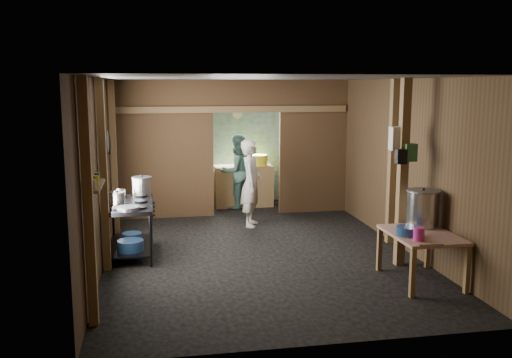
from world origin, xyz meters
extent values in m
cube|color=black|center=(0.00, 0.00, 0.00)|extent=(4.50, 7.00, 0.00)
cube|color=#504D48|center=(0.00, 0.00, 2.60)|extent=(4.50, 7.00, 0.00)
cube|color=#48351A|center=(0.00, 3.50, 1.30)|extent=(4.50, 0.00, 2.60)
cube|color=#48351A|center=(0.00, -3.50, 1.30)|extent=(4.50, 0.00, 2.60)
cube|color=#48351A|center=(-2.25, 0.00, 1.30)|extent=(0.00, 7.00, 2.60)
cube|color=#48351A|center=(2.25, 0.00, 1.30)|extent=(0.00, 7.00, 2.60)
cube|color=#4D341D|center=(-1.32, 2.20, 1.30)|extent=(1.85, 0.10, 2.60)
cube|color=#4D341D|center=(1.57, 2.20, 1.30)|extent=(1.35, 0.10, 2.60)
cube|color=#4D341D|center=(0.25, 2.20, 2.30)|extent=(1.30, 0.10, 0.60)
cube|color=#91CBCA|center=(0.00, 3.44, 1.25)|extent=(4.40, 0.06, 2.50)
cube|color=olive|center=(0.30, 2.95, 0.42)|extent=(1.20, 0.50, 0.85)
cylinder|color=silver|center=(0.25, 3.40, 1.90)|extent=(0.20, 0.03, 0.20)
cube|color=olive|center=(-2.18, -2.60, 1.30)|extent=(0.10, 0.12, 2.60)
cube|color=olive|center=(-2.18, -0.80, 1.30)|extent=(0.10, 0.12, 2.60)
cube|color=olive|center=(-2.18, 1.20, 1.30)|extent=(0.10, 0.12, 2.60)
cube|color=olive|center=(2.18, -0.20, 1.30)|extent=(0.10, 0.12, 2.60)
cube|color=olive|center=(1.85, -1.30, 1.30)|extent=(0.12, 0.12, 2.60)
cube|color=olive|center=(0.00, 2.15, 2.05)|extent=(4.40, 0.12, 0.12)
cylinder|color=slate|center=(-2.21, 0.40, 1.65)|extent=(0.03, 0.34, 0.34)
cylinder|color=black|center=(-2.21, 0.80, 1.55)|extent=(0.03, 0.30, 0.30)
cube|color=olive|center=(-2.15, -2.10, 1.40)|extent=(0.14, 0.80, 0.03)
cylinder|color=silver|center=(-2.15, -2.35, 1.47)|extent=(0.07, 0.07, 0.10)
cylinder|color=yellow|center=(-2.15, -2.10, 1.47)|extent=(0.08, 0.08, 0.10)
cylinder|color=#32693C|center=(-2.15, -1.88, 1.47)|extent=(0.06, 0.06, 0.10)
cube|color=silver|center=(1.80, -1.22, 1.78)|extent=(0.22, 0.15, 0.32)
cube|color=#32693C|center=(1.92, -1.36, 1.60)|extent=(0.16, 0.12, 0.24)
cube|color=black|center=(1.78, -1.38, 1.55)|extent=(0.14, 0.10, 0.20)
cylinder|color=#B5B5B8|center=(-2.05, 0.32, 0.85)|extent=(0.21, 0.21, 0.11)
cylinder|color=navy|center=(-1.88, -0.47, 0.23)|extent=(0.37, 0.37, 0.15)
cylinder|color=navy|center=(-1.88, 0.08, 0.21)|extent=(0.29, 0.29, 0.12)
cylinder|color=navy|center=(1.62, -2.04, 0.70)|extent=(0.33, 0.33, 0.11)
cylinder|color=#C82D8B|center=(1.63, -2.29, 0.72)|extent=(0.15, 0.15, 0.16)
cube|color=#B5B5B8|center=(1.68, -2.53, 0.65)|extent=(0.30, 0.07, 0.01)
cylinder|color=yellow|center=(0.61, 2.95, 0.96)|extent=(0.40, 0.40, 0.22)
imported|color=beige|center=(0.18, 1.26, 0.78)|extent=(0.51, 0.65, 1.56)
imported|color=#467065|center=(0.13, 2.75, 0.76)|extent=(0.91, 0.82, 1.52)
camera|label=1|loc=(-1.49, -8.42, 2.50)|focal=39.31mm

